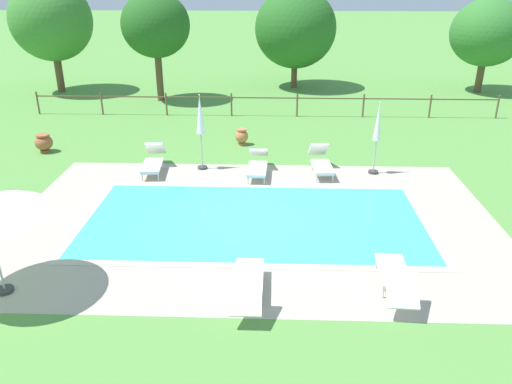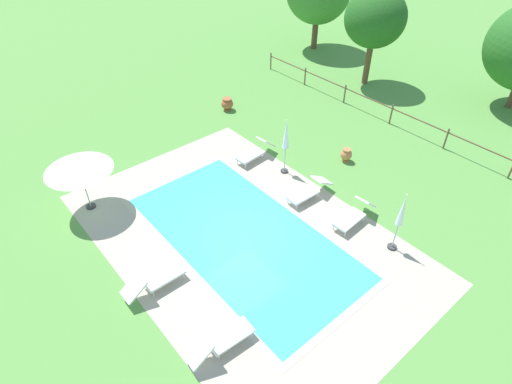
% 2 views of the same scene
% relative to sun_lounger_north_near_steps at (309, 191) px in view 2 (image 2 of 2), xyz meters
% --- Properties ---
extents(ground_plane, '(160.00, 160.00, 0.00)m').
position_rel_sun_lounger_north_near_steps_xyz_m(ground_plane, '(0.02, -3.32, -0.36)').
color(ground_plane, '#599342').
extents(pool_deck_paving, '(12.88, 8.44, 0.01)m').
position_rel_sun_lounger_north_near_steps_xyz_m(pool_deck_paving, '(0.02, -3.32, -0.36)').
color(pool_deck_paving, '#B2A893').
rests_on(pool_deck_paving, ground).
extents(swimming_pool_water, '(8.87, 4.42, 0.01)m').
position_rel_sun_lounger_north_near_steps_xyz_m(swimming_pool_water, '(0.02, -3.32, -0.36)').
color(swimming_pool_water, '#42CCD6').
rests_on(swimming_pool_water, ground).
extents(pool_coping_rim, '(9.35, 4.90, 0.01)m').
position_rel_sun_lounger_north_near_steps_xyz_m(pool_coping_rim, '(0.02, -3.32, -0.35)').
color(pool_coping_rim, '#C0B59F').
rests_on(pool_coping_rim, ground).
extents(sun_lounger_north_near_steps, '(0.66, 2.06, 0.77)m').
position_rel_sun_lounger_north_near_steps_xyz_m(sun_lounger_north_near_steps, '(0.00, 0.00, 0.00)').
color(sun_lounger_north_near_steps, white).
rests_on(sun_lounger_north_near_steps, ground).
extents(sun_lounger_north_mid, '(0.71, 2.03, 0.84)m').
position_rel_sun_lounger_north_near_steps_xyz_m(sun_lounger_north_mid, '(3.04, -6.51, 0.01)').
color(sun_lounger_north_mid, white).
rests_on(sun_lounger_north_mid, ground).
extents(sun_lounger_north_far, '(0.77, 2.01, 0.88)m').
position_rel_sun_lounger_north_near_steps_xyz_m(sun_lounger_north_far, '(-3.46, 0.17, 0.02)').
color(sun_lounger_north_far, white).
rests_on(sun_lounger_north_far, ground).
extents(sun_lounger_north_end, '(0.60, 2.02, 0.81)m').
position_rel_sun_lounger_north_near_steps_xyz_m(sun_lounger_north_end, '(0.03, -6.83, 0.01)').
color(sun_lounger_north_end, white).
rests_on(sun_lounger_north_end, ground).
extents(sun_lounger_south_near_corner, '(0.74, 2.00, 0.89)m').
position_rel_sun_lounger_north_near_steps_xyz_m(sun_lounger_south_near_corner, '(2.07, 0.24, 0.02)').
color(sun_lounger_south_near_corner, white).
rests_on(sun_lounger_south_near_corner, ground).
extents(patio_umbrella_open_foreground, '(2.44, 2.44, 2.18)m').
position_rel_sun_lounger_north_near_steps_xyz_m(patio_umbrella_open_foreground, '(-5.02, -6.83, 1.58)').
color(patio_umbrella_open_foreground, '#383838').
rests_on(patio_umbrella_open_foreground, ground).
extents(patio_umbrella_closed_row_west, '(0.32, 0.32, 2.53)m').
position_rel_sun_lounger_north_near_steps_xyz_m(patio_umbrella_closed_row_west, '(-1.88, 0.48, 1.34)').
color(patio_umbrella_closed_row_west, '#383838').
rests_on(patio_umbrella_closed_row_west, ground).
extents(patio_umbrella_closed_row_mid_west, '(0.32, 0.32, 2.40)m').
position_rel_sun_lounger_north_near_steps_xyz_m(patio_umbrella_closed_row_mid_west, '(3.80, 0.26, 1.18)').
color(patio_umbrella_closed_row_mid_west, '#383838').
rests_on(patio_umbrella_closed_row_mid_west, ground).
extents(terracotta_urn_near_fence, '(0.49, 0.49, 0.62)m').
position_rel_sun_lounger_north_near_steps_xyz_m(terracotta_urn_near_fence, '(-0.72, 3.11, -0.02)').
color(terracotta_urn_near_fence, '#C67547').
rests_on(terracotta_urn_near_fence, ground).
extents(terracotta_urn_by_tree, '(0.63, 0.63, 0.67)m').
position_rel_sun_lounger_north_near_steps_xyz_m(terracotta_urn_by_tree, '(-7.91, 2.00, -0.00)').
color(terracotta_urn_by_tree, '#A85B38').
rests_on(terracotta_urn_by_tree, ground).
extents(perimeter_fence, '(21.08, 0.08, 1.05)m').
position_rel_sun_lounger_north_near_steps_xyz_m(perimeter_fence, '(0.05, 7.35, 0.32)').
color(perimeter_fence, brown).
rests_on(perimeter_fence, ground).
extents(tree_far_west, '(3.34, 3.34, 5.31)m').
position_rel_sun_lounger_north_near_steps_xyz_m(tree_far_west, '(-5.33, 10.26, 3.35)').
color(tree_far_west, brown).
rests_on(tree_far_west, ground).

